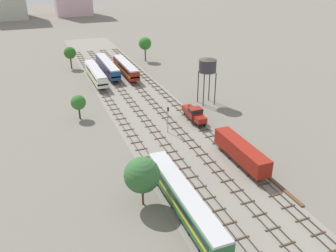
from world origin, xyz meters
name	(u,v)px	position (x,y,z in m)	size (l,w,h in m)	color
ground_plane	(147,109)	(0.00, 56.00, 0.00)	(480.00, 480.00, 0.00)	slate
ballast_bed	(147,109)	(0.00, 56.00, 0.00)	(18.65, 176.00, 0.01)	gray
track_far_left	(116,111)	(-7.32, 57.00, 0.14)	(2.40, 126.00, 0.29)	#47382D
track_left	(136,108)	(-2.44, 57.00, 0.14)	(2.40, 126.00, 0.29)	#47382D
track_centre_left	(155,106)	(2.44, 57.00, 0.14)	(2.40, 126.00, 0.29)	#47382D
track_centre	(174,103)	(7.32, 57.00, 0.14)	(2.40, 126.00, 0.29)	#47382D
passenger_coach_far_left_nearest	(184,198)	(-7.32, 17.73, 2.61)	(2.96, 22.00, 3.80)	#286638
freight_boxcar_centre_near	(241,151)	(7.33, 26.49, 2.45)	(2.87, 14.00, 3.60)	maroon
shunter_loco_centre_mid	(194,113)	(7.32, 45.26, 2.01)	(2.74, 8.46, 3.10)	maroon
diesel_railcar_far_left_midfar	(96,73)	(-7.32, 81.07, 2.60)	(2.96, 20.50, 3.80)	white
diesel_railcar_centre_left_far	(126,67)	(2.44, 83.98, 2.60)	(2.96, 20.50, 3.80)	maroon
passenger_coach_left_farther	(107,66)	(-2.44, 87.38, 2.61)	(2.96, 22.00, 3.80)	#194C8C
water_tower	(208,65)	(14.76, 54.22, 9.60)	(4.34, 4.34, 11.49)	#2D2826
signal_post_nearest	(168,116)	(0.00, 42.44, 3.62)	(0.28, 0.47, 5.74)	gray
lineside_tree_0	(78,102)	(-15.82, 56.15, 3.90)	(3.32, 3.32, 5.58)	#4C331E
lineside_tree_1	(70,53)	(-12.15, 97.76, 5.13)	(3.82, 3.82, 7.08)	#4C331E
lineside_tree_2	(145,44)	(13.26, 97.79, 6.12)	(4.33, 4.33, 8.33)	#4C331E
lineside_tree_3	(142,175)	(-11.98, 21.86, 5.03)	(5.18, 5.18, 7.62)	#4C331E
spare_rail_bundle	(281,188)	(9.34, 17.70, 0.12)	(0.60, 10.00, 0.24)	brown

